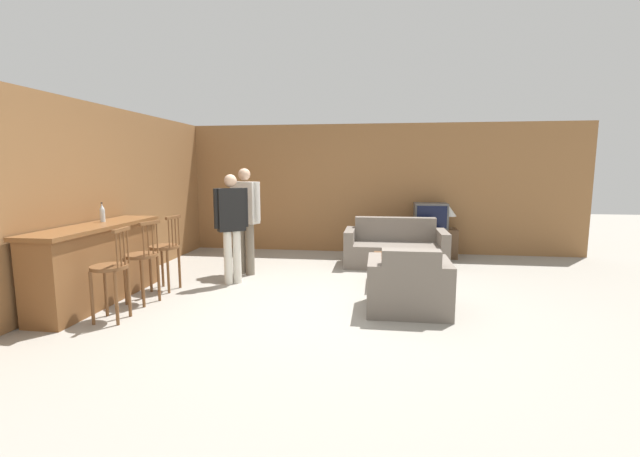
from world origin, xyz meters
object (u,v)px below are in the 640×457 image
(bar_chair_near, at_px, (111,273))
(tv, at_px, (430,216))
(armchair_near, at_px, (408,288))
(coffee_table, at_px, (394,261))
(bar_chair_far, at_px, (165,252))
(book_on_table, at_px, (395,259))
(couch_far, at_px, (395,249))
(table_lamp, at_px, (449,212))
(tv_unit, at_px, (429,243))
(person_by_window, at_px, (245,215))
(bar_chair_mid, at_px, (142,261))
(bottle, at_px, (102,213))
(person_by_counter, at_px, (232,222))

(bar_chair_near, xyz_separation_m, tv, (3.97, 4.09, 0.25))
(armchair_near, bearing_deg, coffee_table, 95.92)
(bar_chair_far, relative_size, book_on_table, 5.75)
(couch_far, distance_m, table_lamp, 1.45)
(bar_chair_near, height_order, bar_chair_far, same)
(book_on_table, relative_size, table_lamp, 0.41)
(armchair_near, bearing_deg, bar_chair_near, -167.05)
(table_lamp, bearing_deg, tv, -179.49)
(tv_unit, distance_m, person_by_window, 3.67)
(bar_chair_mid, distance_m, couch_far, 4.20)
(armchair_near, height_order, bottle, bottle)
(bar_chair_far, distance_m, tv, 4.89)
(bar_chair_near, distance_m, person_by_counter, 1.93)
(couch_far, distance_m, tv_unit, 1.08)
(couch_far, xyz_separation_m, tv_unit, (0.69, 0.83, -0.01))
(couch_far, height_order, bottle, bottle)
(bottle, bearing_deg, coffee_table, 15.28)
(couch_far, relative_size, table_lamp, 3.96)
(book_on_table, bearing_deg, bar_chair_near, -150.64)
(tv, bearing_deg, couch_far, -130.05)
(couch_far, bearing_deg, armchair_near, -88.51)
(tv, height_order, person_by_counter, person_by_counter)
(person_by_counter, bearing_deg, bar_chair_near, -115.64)
(bottle, bearing_deg, bar_chair_far, 27.23)
(book_on_table, xyz_separation_m, person_by_window, (-2.37, 0.49, 0.54))
(coffee_table, xyz_separation_m, person_by_counter, (-2.40, -0.25, 0.58))
(bar_chair_far, height_order, tv_unit, bar_chair_far)
(bar_chair_mid, bearing_deg, bottle, 159.63)
(couch_far, bearing_deg, bottle, -149.04)
(bar_chair_near, relative_size, coffee_table, 1.20)
(person_by_window, height_order, person_by_counter, person_by_window)
(armchair_near, relative_size, tv, 1.57)
(armchair_near, height_order, tv, tv)
(bar_chair_far, xyz_separation_m, tv_unit, (3.97, 2.85, -0.27))
(bar_chair_mid, xyz_separation_m, tv, (3.97, 3.45, 0.25))
(bar_chair_mid, bearing_deg, book_on_table, 19.85)
(bar_chair_mid, bearing_deg, person_by_counter, 52.28)
(armchair_near, distance_m, tv, 3.42)
(bottle, xyz_separation_m, book_on_table, (3.89, 0.91, -0.70))
(bar_chair_far, distance_m, table_lamp, 5.17)
(coffee_table, bearing_deg, couch_far, 87.43)
(bottle, height_order, person_by_window, person_by_window)
(person_by_window, bearing_deg, bar_chair_mid, -116.99)
(coffee_table, distance_m, book_on_table, 0.17)
(bar_chair_far, distance_m, person_by_window, 1.41)
(book_on_table, distance_m, person_by_counter, 2.45)
(bar_chair_near, height_order, book_on_table, bar_chair_near)
(bar_chair_near, height_order, bottle, bottle)
(bottle, bearing_deg, tv_unit, 34.54)
(person_by_counter, bearing_deg, couch_far, 32.47)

